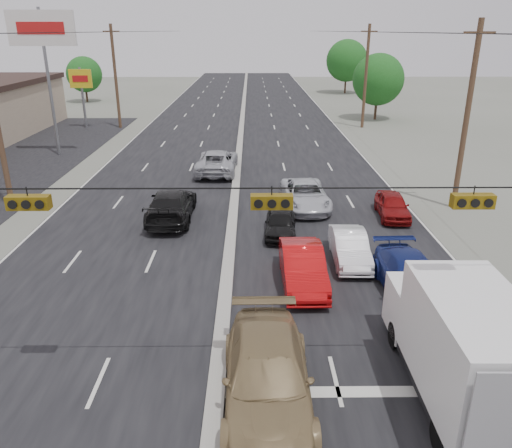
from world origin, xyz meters
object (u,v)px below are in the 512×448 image
object	(u,v)px
box_truck	(460,343)
queue_car_c	(305,195)
utility_pole_right_b	(467,117)
red_sedan	(303,267)
utility_pole_left_c	(115,76)
pole_sign_billboard	(43,38)
queue_car_d	(412,278)
tree_right_far	(347,61)
tan_sedan	(267,376)
queue_car_e	(392,206)
queue_car_a	(281,223)
oncoming_far	(217,162)
tree_left_far	(84,74)
utility_pole_right_c	(366,76)
pole_sign_far	(81,84)
oncoming_near	(171,205)
queue_car_b	(350,248)
tree_right_mid	(378,80)

from	to	relation	value
box_truck	queue_car_c	size ratio (longest dim) A/B	1.25
utility_pole_right_b	red_sedan	size ratio (longest dim) A/B	2.18
utility_pole_left_c	pole_sign_billboard	xyz separation A→B (m)	(-2.00, -12.00, 3.76)
pole_sign_billboard	queue_car_d	size ratio (longest dim) A/B	2.19
pole_sign_billboard	tree_right_far	distance (m)	52.05
tan_sedan	queue_car_e	distance (m)	15.95
queue_car_a	oncoming_far	xyz separation A→B (m)	(-3.82, 11.49, 0.18)
tree_left_far	tree_right_far	xyz separation A→B (m)	(38.00, 10.00, 1.24)
oncoming_far	pole_sign_billboard	bearing A→B (deg)	-21.05
queue_car_d	utility_pole_right_c	bearing A→B (deg)	78.94
pole_sign_far	red_sedan	size ratio (longest dim) A/B	1.31
utility_pole_left_c	queue_car_a	xyz separation A→B (m)	(14.92, -29.01, -4.48)
utility_pole_right_c	oncoming_near	distance (m)	31.38
utility_pole_left_c	oncoming_near	distance (m)	28.69
tree_right_far	pole_sign_far	bearing A→B (deg)	-136.85
pole_sign_billboard	queue_car_a	distance (m)	25.36
queue_car_e	oncoming_near	distance (m)	11.78
oncoming_far	queue_car_e	bearing A→B (deg)	139.47
pole_sign_far	queue_car_b	xyz separation A→B (m)	(21.23, -32.09, -3.74)
tree_right_mid	oncoming_near	world-z (taller)	tree_right_mid
oncoming_near	queue_car_e	bearing A→B (deg)	-179.27
tree_left_far	queue_car_b	distance (m)	58.86
box_truck	oncoming_far	xyz separation A→B (m)	(-7.90, 23.13, -0.90)
tree_left_far	oncoming_far	bearing A→B (deg)	-61.23
red_sedan	queue_car_b	size ratio (longest dim) A/B	1.14
red_sedan	oncoming_far	world-z (taller)	oncoming_far
queue_car_d	utility_pole_left_c	bearing A→B (deg)	116.92
tree_left_far	tree_right_mid	world-z (taller)	tree_right_mid
utility_pole_left_c	tree_right_mid	size ratio (longest dim) A/B	1.40
utility_pole_right_b	red_sedan	world-z (taller)	utility_pole_right_b
oncoming_far	utility_pole_right_b	bearing A→B (deg)	153.52
oncoming_far	utility_pole_left_c	bearing A→B (deg)	-55.84
utility_pole_right_c	queue_car_b	xyz separation A→B (m)	(-7.27, -32.09, -4.44)
box_truck	tan_sedan	xyz separation A→B (m)	(-5.10, -0.19, -0.87)
queue_car_b	tree_right_mid	bearing A→B (deg)	76.85
pole_sign_far	queue_car_a	world-z (taller)	pole_sign_far
utility_pole_left_c	utility_pole_right_b	world-z (taller)	same
box_truck	queue_car_b	size ratio (longest dim) A/B	1.64
tree_right_mid	tree_right_far	bearing A→B (deg)	87.71
queue_car_e	tree_left_far	bearing A→B (deg)	127.57
utility_pole_right_c	queue_car_b	world-z (taller)	utility_pole_right_c
utility_pole_right_b	queue_car_c	xyz separation A→B (m)	(-8.47, 0.04, -4.38)
utility_pole_right_c	tan_sedan	distance (m)	42.54
queue_car_a	oncoming_near	bearing A→B (deg)	162.70
tree_right_mid	queue_car_d	distance (m)	41.03
queue_car_a	queue_car_c	xyz separation A→B (m)	(1.61, 4.05, 0.10)
tree_right_far	queue_car_e	xyz separation A→B (m)	(-7.45, -56.58, -4.31)
tan_sedan	oncoming_far	bearing A→B (deg)	96.31
oncoming_far	pole_sign_far	bearing A→B (deg)	-48.39
queue_car_a	queue_car_c	world-z (taller)	queue_car_c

